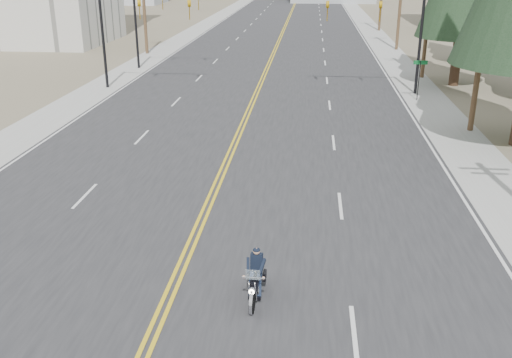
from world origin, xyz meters
name	(u,v)px	position (x,y,z in m)	size (l,w,h in m)	color
road	(284,30)	(0.00, 70.00, 0.01)	(20.00, 200.00, 0.01)	#303033
sidewalk_left	(199,29)	(-11.50, 70.00, 0.01)	(3.00, 200.00, 0.01)	#A5A5A0
sidewalk_right	(371,31)	(11.50, 70.00, 0.01)	(3.00, 200.00, 0.01)	#A5A5A0
traffic_mast_left	(129,18)	(-8.98, 32.00, 4.94)	(7.10, 0.26, 7.00)	black
traffic_mast_right	(391,20)	(8.98, 32.00, 4.94)	(7.10, 0.26, 7.00)	black
traffic_mast_far	(155,9)	(-9.31, 40.00, 4.87)	(6.10, 0.26, 7.00)	black
street_sign	(420,73)	(10.80, 30.00, 1.80)	(0.90, 0.06, 2.62)	black
utility_pole_b	(486,17)	(12.50, 23.00, 5.98)	(2.20, 0.30, 11.50)	brown
utility_pole_c	(430,2)	(12.50, 38.00, 5.73)	(2.20, 0.30, 11.00)	brown
motorcyclist	(255,276)	(2.39, 5.42, 0.72)	(0.79, 1.84, 1.44)	black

